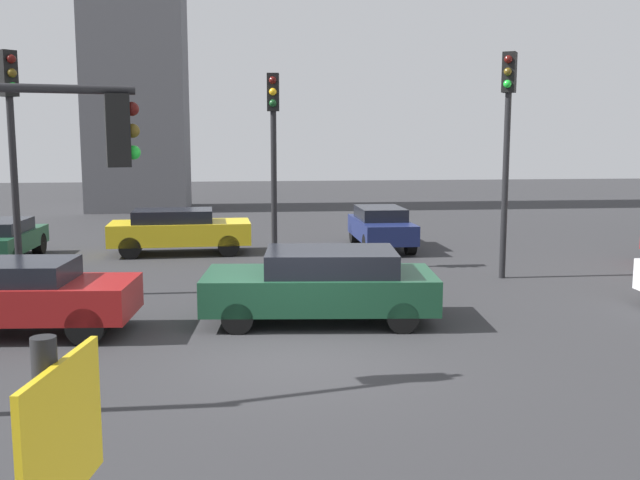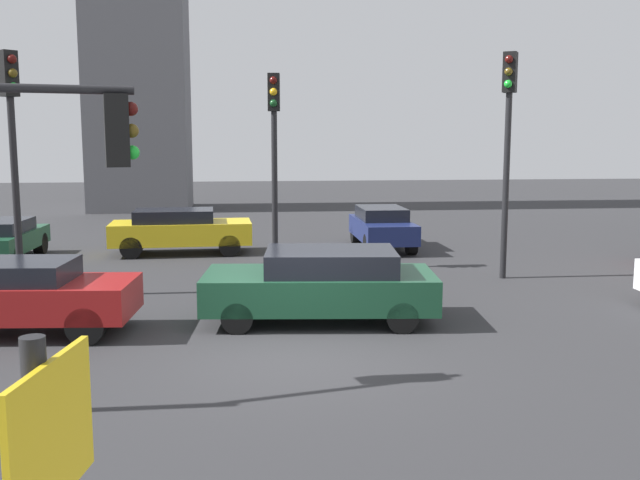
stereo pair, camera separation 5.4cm
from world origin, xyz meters
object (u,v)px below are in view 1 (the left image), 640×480
object	(u,v)px
car_7	(381,226)
traffic_light_2	(12,128)
traffic_light_3	(507,124)
car_3	(16,295)
traffic_light_1	(273,135)
car_6	(179,230)
car_4	(0,239)
car_5	(322,284)

from	to	relation	value
car_7	traffic_light_2	bearing A→B (deg)	-56.68
traffic_light_3	car_3	xyz separation A→B (m)	(-10.94, -4.13, -3.23)
traffic_light_1	traffic_light_3	bearing A→B (deg)	77.54
traffic_light_3	car_6	distance (m)	10.54
car_4	car_6	xyz separation A→B (m)	(5.12, 0.89, 0.07)
traffic_light_3	car_4	xyz separation A→B (m)	(-13.79, 4.17, -3.29)
car_5	car_6	world-z (taller)	car_5
traffic_light_2	car_7	world-z (taller)	traffic_light_2
traffic_light_2	car_7	bearing A→B (deg)	81.03
car_5	car_7	size ratio (longest dim) A/B	1.19
traffic_light_3	traffic_light_2	bearing A→B (deg)	-53.90
traffic_light_1	car_6	size ratio (longest dim) A/B	1.21
traffic_light_1	car_6	xyz separation A→B (m)	(-2.84, 3.15, -2.96)
traffic_light_3	car_5	distance (m)	7.23
traffic_light_1	traffic_light_2	bearing A→B (deg)	-59.70
traffic_light_2	car_3	xyz separation A→B (m)	(0.87, -3.29, -3.08)
car_5	car_6	bearing A→B (deg)	-62.86
traffic_light_2	car_4	distance (m)	6.24
traffic_light_2	traffic_light_3	distance (m)	11.85
traffic_light_1	car_7	size ratio (longest dim) A/B	1.34
traffic_light_1	traffic_light_2	size ratio (longest dim) A/B	0.97
car_4	car_7	bearing A→B (deg)	-82.53
traffic_light_2	car_6	bearing A→B (deg)	110.21
car_4	car_6	bearing A→B (deg)	-78.70
traffic_light_3	car_7	xyz separation A→B (m)	(-2.10, 5.41, -3.25)
traffic_light_1	car_3	xyz separation A→B (m)	(-5.11, -6.04, -2.97)
traffic_light_2	car_4	world-z (taller)	traffic_light_2
traffic_light_2	car_6	world-z (taller)	traffic_light_2
car_4	car_5	distance (m)	11.73
car_5	traffic_light_2	bearing A→B (deg)	-18.49
car_5	car_4	bearing A→B (deg)	-37.13
traffic_light_2	car_4	size ratio (longest dim) A/B	1.39
traffic_light_3	car_3	distance (m)	12.14
car_6	traffic_light_1	bearing A→B (deg)	-50.11
traffic_light_1	car_4	size ratio (longest dim) A/B	1.34
car_7	car_6	bearing A→B (deg)	-86.39
car_3	car_6	xyz separation A→B (m)	(2.27, 9.19, 0.01)
traffic_light_3	car_4	size ratio (longest dim) A/B	1.44
traffic_light_2	car_5	size ratio (longest dim) A/B	1.17
car_4	car_5	xyz separation A→B (m)	(8.58, -8.00, 0.07)
traffic_light_3	car_4	distance (m)	14.78
car_6	car_7	world-z (taller)	car_6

